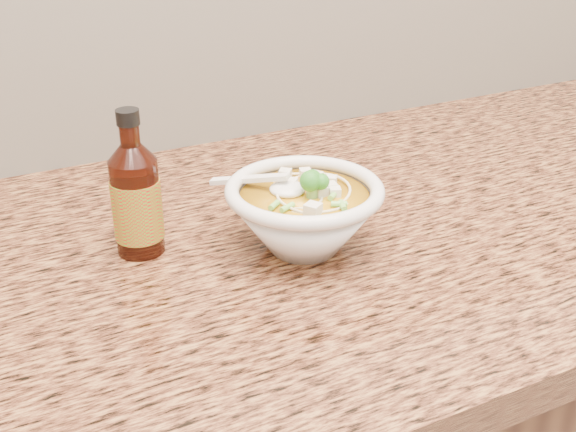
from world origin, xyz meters
name	(u,v)px	position (x,y,z in m)	size (l,w,h in m)	color
counter_slab	(310,238)	(0.00, 1.68, 0.88)	(4.00, 0.68, 0.04)	olive
soup_bowl	(304,215)	(-0.03, 1.63, 0.94)	(0.17, 0.17, 0.10)	white
hot_sauce_bottle	(136,200)	(-0.20, 1.70, 0.96)	(0.07, 0.07, 0.16)	#3A1008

